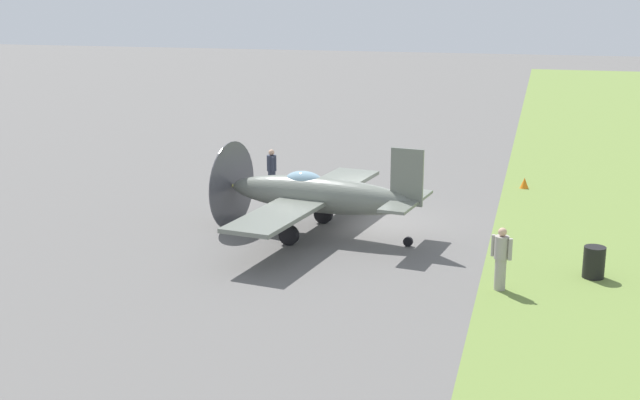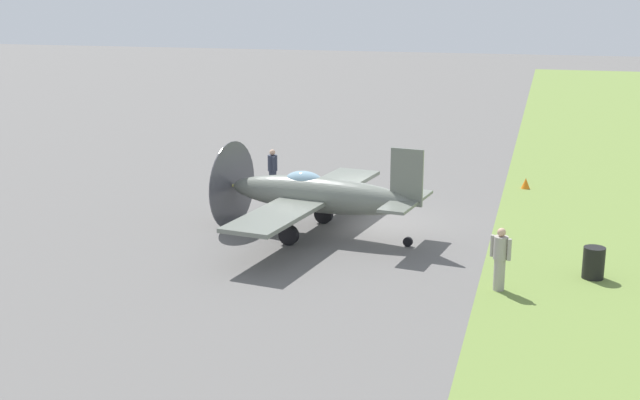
{
  "view_description": "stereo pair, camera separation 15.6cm",
  "coord_description": "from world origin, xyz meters",
  "px_view_note": "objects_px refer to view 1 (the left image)",
  "views": [
    {
      "loc": [
        -27.23,
        -5.43,
        7.83
      ],
      "look_at": [
        -2.05,
        1.38,
        1.19
      ],
      "focal_mm": 46.56,
      "sensor_mm": 36.0,
      "label": 1
    },
    {
      "loc": [
        -27.18,
        -5.58,
        7.83
      ],
      "look_at": [
        -2.05,
        1.38,
        1.19
      ],
      "focal_mm": 46.56,
      "sensor_mm": 36.0,
      "label": 2
    }
  ],
  "objects_px": {
    "fuel_drum": "(594,262)",
    "airplane_lead": "(316,194)",
    "runway_marker_cone": "(524,183)",
    "ground_crew_chief": "(501,257)",
    "ground_crew_mechanic": "(272,170)"
  },
  "relations": [
    {
      "from": "fuel_drum",
      "to": "runway_marker_cone",
      "type": "height_order",
      "value": "fuel_drum"
    },
    {
      "from": "ground_crew_chief",
      "to": "fuel_drum",
      "type": "bearing_deg",
      "value": 62.36
    },
    {
      "from": "ground_crew_chief",
      "to": "fuel_drum",
      "type": "xyz_separation_m",
      "value": [
        1.66,
        -2.47,
        -0.46
      ]
    },
    {
      "from": "airplane_lead",
      "to": "ground_crew_mechanic",
      "type": "distance_m",
      "value": 6.15
    },
    {
      "from": "ground_crew_mechanic",
      "to": "runway_marker_cone",
      "type": "bearing_deg",
      "value": 81.14
    },
    {
      "from": "ground_crew_chief",
      "to": "ground_crew_mechanic",
      "type": "xyz_separation_m",
      "value": [
        8.88,
        9.38,
        0.0
      ]
    },
    {
      "from": "fuel_drum",
      "to": "airplane_lead",
      "type": "bearing_deg",
      "value": 76.84
    },
    {
      "from": "airplane_lead",
      "to": "ground_crew_mechanic",
      "type": "relative_size",
      "value": 5.31
    },
    {
      "from": "airplane_lead",
      "to": "ground_crew_chief",
      "type": "bearing_deg",
      "value": -112.48
    },
    {
      "from": "fuel_drum",
      "to": "runway_marker_cone",
      "type": "bearing_deg",
      "value": 11.71
    },
    {
      "from": "ground_crew_mechanic",
      "to": "runway_marker_cone",
      "type": "height_order",
      "value": "ground_crew_mechanic"
    },
    {
      "from": "airplane_lead",
      "to": "ground_crew_chief",
      "type": "distance_m",
      "value": 7.16
    },
    {
      "from": "ground_crew_chief",
      "to": "runway_marker_cone",
      "type": "distance_m",
      "value": 12.23
    },
    {
      "from": "runway_marker_cone",
      "to": "ground_crew_chief",
      "type": "bearing_deg",
      "value": 178.66
    },
    {
      "from": "ground_crew_mechanic",
      "to": "ground_crew_chief",
      "type": "bearing_deg",
      "value": 18.69
    }
  ]
}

